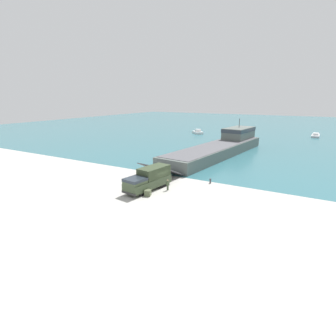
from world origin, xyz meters
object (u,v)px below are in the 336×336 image
object	(u,v)px
landing_craft	(222,146)
mooring_bollard	(210,181)
moored_boat_a	(316,135)
cargo_crate	(148,193)
soldier_on_ramp	(168,184)
military_truck	(149,179)
moored_boat_b	(198,132)

from	to	relation	value
landing_craft	mooring_bollard	world-z (taller)	landing_craft
moored_boat_a	cargo_crate	world-z (taller)	moored_boat_a
landing_craft	moored_boat_a	xyz separation A→B (m)	(19.58, 43.40, -1.46)
soldier_on_ramp	military_truck	bearing A→B (deg)	46.00
soldier_on_ramp	mooring_bollard	bearing A→B (deg)	-100.38
military_truck	landing_craft	bearing A→B (deg)	-173.56
soldier_on_ramp	moored_boat_a	bearing A→B (deg)	-79.03
soldier_on_ramp	moored_boat_b	distance (m)	64.07
soldier_on_ramp	cargo_crate	size ratio (longest dim) A/B	1.67
mooring_bollard	moored_boat_a	bearing A→B (deg)	78.32
soldier_on_ramp	cargo_crate	bearing A→B (deg)	92.66
moored_boat_a	mooring_bollard	world-z (taller)	moored_boat_a
soldier_on_ramp	cargo_crate	distance (m)	3.57
soldier_on_ramp	moored_boat_b	xyz separation A→B (m)	(-21.04, 60.52, -0.39)
landing_craft	soldier_on_ramp	distance (m)	29.59
moored_boat_a	moored_boat_b	distance (m)	41.11
landing_craft	soldier_on_ramp	xyz separation A→B (m)	(1.44, -29.54, -0.96)
landing_craft	soldier_on_ramp	bearing A→B (deg)	-79.85
landing_craft	military_truck	bearing A→B (deg)	-84.90
moored_boat_b	mooring_bollard	size ratio (longest dim) A/B	6.96
cargo_crate	soldier_on_ramp	bearing A→B (deg)	67.71
moored_boat_a	cargo_crate	distance (m)	78.65
moored_boat_b	mooring_bollard	distance (m)	60.03
soldier_on_ramp	moored_boat_a	xyz separation A→B (m)	(18.14, 72.93, -0.50)
mooring_bollard	cargo_crate	xyz separation A→B (m)	(-5.67, -9.38, -0.04)
military_truck	moored_boat_b	world-z (taller)	military_truck
soldier_on_ramp	cargo_crate	xyz separation A→B (m)	(-1.34, -3.26, -0.53)
moored_boat_b	moored_boat_a	bearing A→B (deg)	-23.23
soldier_on_ramp	mooring_bollard	size ratio (longest dim) A/B	1.98
cargo_crate	moored_boat_a	bearing A→B (deg)	75.66
soldier_on_ramp	moored_boat_a	world-z (taller)	soldier_on_ramp
landing_craft	moored_boat_b	world-z (taller)	landing_craft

